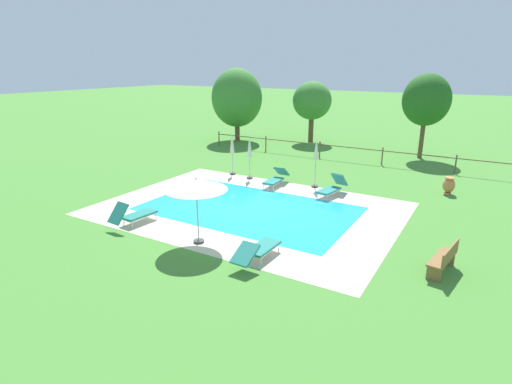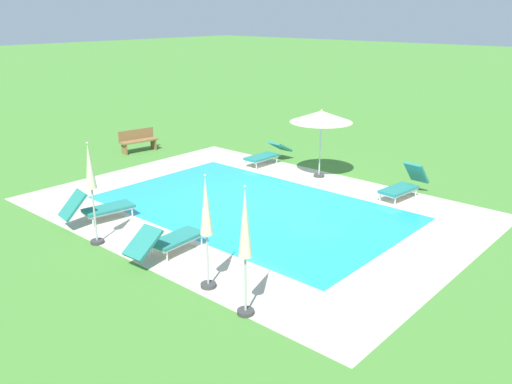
{
  "view_description": "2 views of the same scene",
  "coord_description": "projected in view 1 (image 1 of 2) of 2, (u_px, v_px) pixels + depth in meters",
  "views": [
    {
      "loc": [
        8.34,
        -13.51,
        5.73
      ],
      "look_at": [
        0.05,
        0.5,
        0.6
      ],
      "focal_mm": 28.36,
      "sensor_mm": 36.0,
      "label": 1
    },
    {
      "loc": [
        -9.52,
        10.59,
        5.31
      ],
      "look_at": [
        -0.92,
        0.87,
        0.9
      ],
      "focal_mm": 37.5,
      "sensor_mm": 36.0,
      "label": 2
    }
  ],
  "objects": [
    {
      "name": "ground_plane",
      "position": [
        249.0,
        209.0,
        16.86
      ],
      "size": [
        160.0,
        160.0,
        0.0
      ],
      "primitive_type": "plane",
      "color": "#478433"
    },
    {
      "name": "pool_deck_paving",
      "position": [
        249.0,
        209.0,
        16.86
      ],
      "size": [
        12.01,
        8.68,
        0.01
      ],
      "primitive_type": "cube",
      "color": "beige",
      "rests_on": "ground"
    },
    {
      "name": "swimming_pool_water",
      "position": [
        249.0,
        208.0,
        16.86
      ],
      "size": [
        8.6,
        5.27,
        0.01
      ],
      "primitive_type": "cube",
      "color": "#23A8C1",
      "rests_on": "ground"
    },
    {
      "name": "pool_coping_rim",
      "position": [
        249.0,
        208.0,
        16.86
      ],
      "size": [
        9.08,
        5.75,
        0.01
      ],
      "color": "beige",
      "rests_on": "ground"
    },
    {
      "name": "sun_lounger_north_near_steps",
      "position": [
        332.0,
        187.0,
        18.46
      ],
      "size": [
        0.91,
        1.98,
        0.95
      ],
      "color": "#237A70",
      "rests_on": "ground"
    },
    {
      "name": "sun_lounger_north_mid",
      "position": [
        134.0,
        214.0,
        15.09
      ],
      "size": [
        0.77,
        1.92,
        0.98
      ],
      "color": "#237A70",
      "rests_on": "ground"
    },
    {
      "name": "sun_lounger_north_far",
      "position": [
        276.0,
        178.0,
        20.0
      ],
      "size": [
        0.72,
        2.04,
        0.83
      ],
      "color": "#237A70",
      "rests_on": "ground"
    },
    {
      "name": "sun_lounger_north_end",
      "position": [
        258.0,
        249.0,
        12.33
      ],
      "size": [
        0.65,
        2.08,
        0.73
      ],
      "color": "#237A70",
      "rests_on": "ground"
    },
    {
      "name": "patio_umbrella_open_foreground",
      "position": [
        196.0,
        185.0,
        13.05
      ],
      "size": [
        2.05,
        2.05,
        2.28
      ],
      "color": "#383838",
      "rests_on": "ground"
    },
    {
      "name": "patio_umbrella_closed_row_west",
      "position": [
        316.0,
        154.0,
        19.33
      ],
      "size": [
        0.32,
        0.32,
        2.5
      ],
      "color": "#383838",
      "rests_on": "ground"
    },
    {
      "name": "patio_umbrella_closed_row_mid_west",
      "position": [
        250.0,
        149.0,
        20.86
      ],
      "size": [
        0.32,
        0.32,
        2.39
      ],
      "color": "#383838",
      "rests_on": "ground"
    },
    {
      "name": "patio_umbrella_closed_row_centre",
      "position": [
        232.0,
        145.0,
        21.66
      ],
      "size": [
        0.32,
        0.32,
        2.51
      ],
      "color": "#383838",
      "rests_on": "ground"
    },
    {
      "name": "wooden_bench_lawn_side",
      "position": [
        445.0,
        258.0,
        11.53
      ],
      "size": [
        0.68,
        1.55,
        0.87
      ],
      "color": "olive",
      "rests_on": "ground"
    },
    {
      "name": "terracotta_urn_near_fence",
      "position": [
        449.0,
        185.0,
        18.63
      ],
      "size": [
        0.53,
        0.53,
        0.8
      ],
      "color": "#C67547",
      "rests_on": "ground"
    },
    {
      "name": "perimeter_fence",
      "position": [
        350.0,
        150.0,
        25.04
      ],
      "size": [
        20.02,
        0.08,
        1.05
      ],
      "color": "brown",
      "rests_on": "ground"
    },
    {
      "name": "tree_far_west",
      "position": [
        426.0,
        100.0,
        25.02
      ],
      "size": [
        2.9,
        2.9,
        5.26
      ],
      "color": "brown",
      "rests_on": "ground"
    },
    {
      "name": "tree_west_mid",
      "position": [
        312.0,
        101.0,
        30.66
      ],
      "size": [
        2.93,
        2.93,
        4.58
      ],
      "color": "brown",
      "rests_on": "ground"
    },
    {
      "name": "tree_centre",
      "position": [
        237.0,
        98.0,
        31.11
      ],
      "size": [
        3.89,
        3.89,
        5.53
      ],
      "color": "brown",
      "rests_on": "ground"
    }
  ]
}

